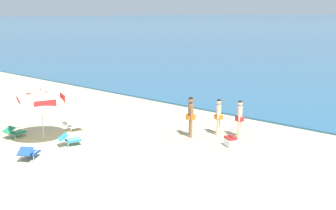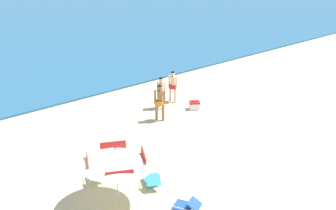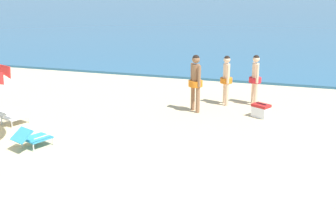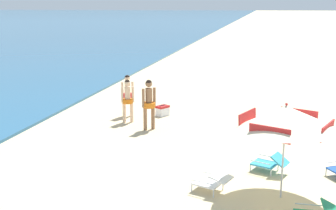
{
  "view_description": "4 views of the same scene",
  "coord_description": "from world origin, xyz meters",
  "px_view_note": "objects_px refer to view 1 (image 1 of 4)",
  "views": [
    {
      "loc": [
        11.05,
        -5.36,
        5.33
      ],
      "look_at": [
        0.64,
        7.26,
        1.39
      ],
      "focal_mm": 41.62,
      "sensor_mm": 36.0,
      "label": 1
    },
    {
      "loc": [
        -8.82,
        -7.48,
        9.4
      ],
      "look_at": [
        1.27,
        6.88,
        1.17
      ],
      "focal_mm": 48.08,
      "sensor_mm": 36.0,
      "label": 2
    },
    {
      "loc": [
        4.46,
        -4.9,
        4.04
      ],
      "look_at": [
        1.23,
        5.71,
        0.77
      ],
      "focal_mm": 46.93,
      "sensor_mm": 36.0,
      "label": 3
    },
    {
      "loc": [
        -12.39,
        4.04,
        4.23
      ],
      "look_at": [
        1.32,
        7.1,
        0.95
      ],
      "focal_mm": 45.53,
      "sensor_mm": 36.0,
      "label": 4
    }
  ],
  "objects_px": {
    "beach_umbrella_striped_main": "(41,97)",
    "person_standing_near_shore": "(240,116)",
    "person_standing_beside": "(219,114)",
    "lounge_chair_spare_folded": "(15,131)",
    "cooler_box": "(230,141)",
    "lounge_chair_beside_umbrella": "(29,152)",
    "person_wading_in": "(191,114)",
    "lounge_chair_under_umbrella": "(73,125)",
    "lounge_chair_facing_sea": "(70,139)"
  },
  "relations": [
    {
      "from": "beach_umbrella_striped_main",
      "to": "person_standing_near_shore",
      "type": "height_order",
      "value": "beach_umbrella_striped_main"
    },
    {
      "from": "beach_umbrella_striped_main",
      "to": "person_standing_near_shore",
      "type": "xyz_separation_m",
      "value": [
        6.27,
        5.62,
        -0.91
      ]
    },
    {
      "from": "person_standing_beside",
      "to": "lounge_chair_spare_folded",
      "type": "bearing_deg",
      "value": -137.65
    },
    {
      "from": "person_standing_near_shore",
      "to": "cooler_box",
      "type": "distance_m",
      "value": 1.55
    },
    {
      "from": "lounge_chair_beside_umbrella",
      "to": "person_wading_in",
      "type": "bearing_deg",
      "value": 63.4
    },
    {
      "from": "lounge_chair_under_umbrella",
      "to": "person_standing_near_shore",
      "type": "relative_size",
      "value": 0.6
    },
    {
      "from": "beach_umbrella_striped_main",
      "to": "person_wading_in",
      "type": "relative_size",
      "value": 1.92
    },
    {
      "from": "lounge_chair_under_umbrella",
      "to": "lounge_chair_beside_umbrella",
      "type": "bearing_deg",
      "value": -62.87
    },
    {
      "from": "person_wading_in",
      "to": "cooler_box",
      "type": "xyz_separation_m",
      "value": [
        2.01,
        -0.01,
        -0.82
      ]
    },
    {
      "from": "lounge_chair_facing_sea",
      "to": "person_standing_near_shore",
      "type": "relative_size",
      "value": 0.63
    },
    {
      "from": "lounge_chair_beside_umbrella",
      "to": "lounge_chair_spare_folded",
      "type": "height_order",
      "value": "lounge_chair_beside_umbrella"
    },
    {
      "from": "lounge_chair_under_umbrella",
      "to": "lounge_chair_beside_umbrella",
      "type": "distance_m",
      "value": 3.62
    },
    {
      "from": "person_standing_near_shore",
      "to": "person_standing_beside",
      "type": "xyz_separation_m",
      "value": [
        -0.89,
        -0.29,
        -0.01
      ]
    },
    {
      "from": "lounge_chair_facing_sea",
      "to": "beach_umbrella_striped_main",
      "type": "bearing_deg",
      "value": -171.23
    },
    {
      "from": "lounge_chair_beside_umbrella",
      "to": "person_standing_beside",
      "type": "height_order",
      "value": "person_standing_beside"
    },
    {
      "from": "lounge_chair_under_umbrella",
      "to": "lounge_chair_spare_folded",
      "type": "distance_m",
      "value": 2.48
    },
    {
      "from": "lounge_chair_under_umbrella",
      "to": "person_standing_beside",
      "type": "distance_m",
      "value": 6.64
    },
    {
      "from": "beach_umbrella_striped_main",
      "to": "lounge_chair_facing_sea",
      "type": "xyz_separation_m",
      "value": [
        1.5,
        0.23,
        -1.59
      ]
    },
    {
      "from": "lounge_chair_beside_umbrella",
      "to": "person_standing_near_shore",
      "type": "relative_size",
      "value": 0.63
    },
    {
      "from": "lounge_chair_facing_sea",
      "to": "person_standing_beside",
      "type": "xyz_separation_m",
      "value": [
        3.88,
        5.11,
        0.66
      ]
    },
    {
      "from": "lounge_chair_beside_umbrella",
      "to": "lounge_chair_facing_sea",
      "type": "distance_m",
      "value": 1.91
    },
    {
      "from": "person_wading_in",
      "to": "beach_umbrella_striped_main",
      "type": "bearing_deg",
      "value": -136.87
    },
    {
      "from": "lounge_chair_beside_umbrella",
      "to": "lounge_chair_facing_sea",
      "type": "height_order",
      "value": "lounge_chair_facing_sea"
    },
    {
      "from": "cooler_box",
      "to": "person_standing_near_shore",
      "type": "bearing_deg",
      "value": 104.82
    },
    {
      "from": "lounge_chair_beside_umbrella",
      "to": "lounge_chair_spare_folded",
      "type": "relative_size",
      "value": 1.14
    },
    {
      "from": "person_standing_near_shore",
      "to": "lounge_chair_under_umbrella",
      "type": "bearing_deg",
      "value": -147.16
    },
    {
      "from": "beach_umbrella_striped_main",
      "to": "lounge_chair_spare_folded",
      "type": "bearing_deg",
      "value": -151.31
    },
    {
      "from": "beach_umbrella_striped_main",
      "to": "cooler_box",
      "type": "distance_m",
      "value": 8.07
    },
    {
      "from": "lounge_chair_beside_umbrella",
      "to": "lounge_chair_facing_sea",
      "type": "xyz_separation_m",
      "value": [
        -0.11,
        1.9,
        -0.0
      ]
    },
    {
      "from": "person_standing_beside",
      "to": "lounge_chair_beside_umbrella",
      "type": "bearing_deg",
      "value": -118.29
    },
    {
      "from": "lounge_chair_under_umbrella",
      "to": "lounge_chair_spare_folded",
      "type": "bearing_deg",
      "value": -117.5
    },
    {
      "from": "lounge_chair_under_umbrella",
      "to": "lounge_chair_beside_umbrella",
      "type": "relative_size",
      "value": 0.95
    },
    {
      "from": "beach_umbrella_striped_main",
      "to": "cooler_box",
      "type": "bearing_deg",
      "value": 33.08
    },
    {
      "from": "lounge_chair_facing_sea",
      "to": "person_wading_in",
      "type": "distance_m",
      "value": 5.18
    },
    {
      "from": "lounge_chair_spare_folded",
      "to": "person_wading_in",
      "type": "xyz_separation_m",
      "value": [
        5.8,
        4.97,
        0.75
      ]
    },
    {
      "from": "lounge_chair_spare_folded",
      "to": "person_standing_near_shore",
      "type": "relative_size",
      "value": 0.55
    },
    {
      "from": "person_standing_near_shore",
      "to": "cooler_box",
      "type": "xyz_separation_m",
      "value": [
        0.35,
        -1.32,
        -0.74
      ]
    },
    {
      "from": "person_standing_near_shore",
      "to": "person_wading_in",
      "type": "height_order",
      "value": "person_wading_in"
    },
    {
      "from": "lounge_chair_facing_sea",
      "to": "person_standing_near_shore",
      "type": "xyz_separation_m",
      "value": [
        4.77,
        5.39,
        0.68
      ]
    },
    {
      "from": "lounge_chair_under_umbrella",
      "to": "person_standing_near_shore",
      "type": "distance_m",
      "value": 7.54
    },
    {
      "from": "person_standing_near_shore",
      "to": "cooler_box",
      "type": "bearing_deg",
      "value": -75.18
    },
    {
      "from": "lounge_chair_beside_umbrella",
      "to": "person_wading_in",
      "type": "height_order",
      "value": "person_wading_in"
    },
    {
      "from": "lounge_chair_spare_folded",
      "to": "beach_umbrella_striped_main",
      "type": "bearing_deg",
      "value": 28.69
    },
    {
      "from": "lounge_chair_beside_umbrella",
      "to": "person_standing_beside",
      "type": "bearing_deg",
      "value": 61.71
    },
    {
      "from": "lounge_chair_facing_sea",
      "to": "person_standing_beside",
      "type": "height_order",
      "value": "person_standing_beside"
    },
    {
      "from": "person_standing_beside",
      "to": "cooler_box",
      "type": "height_order",
      "value": "person_standing_beside"
    },
    {
      "from": "lounge_chair_facing_sea",
      "to": "person_standing_near_shore",
      "type": "bearing_deg",
      "value": 48.54
    },
    {
      "from": "lounge_chair_facing_sea",
      "to": "cooler_box",
      "type": "bearing_deg",
      "value": 38.56
    },
    {
      "from": "person_wading_in",
      "to": "lounge_chair_beside_umbrella",
      "type": "bearing_deg",
      "value": -116.6
    },
    {
      "from": "lounge_chair_facing_sea",
      "to": "person_standing_beside",
      "type": "bearing_deg",
      "value": 52.78
    }
  ]
}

